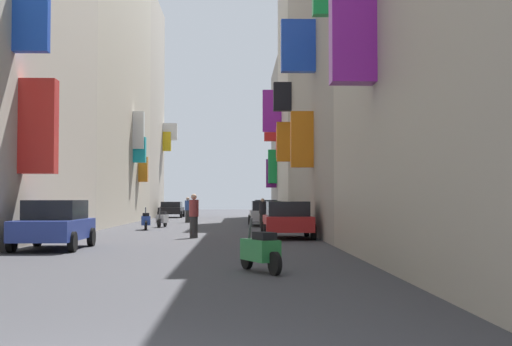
% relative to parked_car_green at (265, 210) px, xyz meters
% --- Properties ---
extents(ground_plane, '(140.00, 140.00, 0.00)m').
position_rel_parked_car_green_xyz_m(ground_plane, '(-3.81, -13.88, -0.77)').
color(ground_plane, '#38383D').
extents(building_left_mid_a, '(6.80, 20.67, 20.90)m').
position_rel_parked_car_green_xyz_m(building_left_mid_a, '(-11.81, -4.72, 9.67)').
color(building_left_mid_a, '#BCB29E').
rests_on(building_left_mid_a, ground).
extents(building_left_mid_b, '(7.31, 10.51, 18.60)m').
position_rel_parked_car_green_xyz_m(building_left_mid_b, '(-11.81, 10.87, 8.52)').
color(building_left_mid_b, '#B2A899').
rests_on(building_left_mid_b, ground).
extents(building_right_mid_a, '(7.39, 20.78, 13.95)m').
position_rel_parked_car_green_xyz_m(building_right_mid_a, '(4.18, -16.06, 6.20)').
color(building_right_mid_a, gray).
rests_on(building_right_mid_a, ground).
extents(building_right_mid_b, '(7.36, 10.96, 17.38)m').
position_rel_parked_car_green_xyz_m(building_right_mid_b, '(4.18, -0.19, 7.92)').
color(building_right_mid_b, '#B2A899').
rests_on(building_right_mid_b, ground).
extents(building_right_mid_c, '(6.83, 10.83, 12.94)m').
position_rel_parked_car_green_xyz_m(building_right_mid_c, '(4.17, 10.70, 5.69)').
color(building_right_mid_c, gray).
rests_on(building_right_mid_c, ground).
extents(parked_car_green, '(1.87, 4.11, 1.49)m').
position_rel_parked_car_green_xyz_m(parked_car_green, '(0.00, 0.00, 0.00)').
color(parked_car_green, '#236638').
rests_on(parked_car_green, ground).
extents(parked_car_red, '(1.97, 3.99, 1.45)m').
position_rel_parked_car_green_xyz_m(parked_car_red, '(-0.00, -21.68, -0.02)').
color(parked_car_red, '#B21E1E').
rests_on(parked_car_red, ground).
extents(parked_car_blue, '(1.93, 3.95, 1.50)m').
position_rel_parked_car_green_xyz_m(parked_car_blue, '(-7.60, -27.48, 0.01)').
color(parked_car_blue, navy).
rests_on(parked_car_blue, ground).
extents(parked_car_silver, '(2.00, 4.40, 1.44)m').
position_rel_parked_car_green_xyz_m(parked_car_silver, '(-0.32, -8.58, -0.02)').
color(parked_car_silver, '#B7B7BC').
rests_on(parked_car_silver, ground).
extents(parked_car_black, '(2.02, 4.14, 1.32)m').
position_rel_parked_car_green_xyz_m(parked_car_black, '(-7.54, 10.11, -0.07)').
color(parked_car_black, black).
rests_on(parked_car_black, ground).
extents(scooter_silver, '(0.59, 1.81, 1.13)m').
position_rel_parked_car_green_xyz_m(scooter_silver, '(-6.09, -10.70, -0.31)').
color(scooter_silver, '#ADADB2').
rests_on(scooter_silver, ground).
extents(scooter_blue, '(0.59, 1.80, 1.13)m').
position_rel_parked_car_green_xyz_m(scooter_blue, '(-6.56, -14.01, -0.31)').
color(scooter_blue, '#2D4CAD').
rests_on(scooter_blue, ground).
extents(scooter_green, '(0.84, 1.79, 1.13)m').
position_rel_parked_car_green_xyz_m(scooter_green, '(-1.48, -34.51, -0.31)').
color(scooter_green, '#287F3D').
rests_on(scooter_green, ground).
extents(pedestrian_crossing, '(0.54, 0.54, 1.74)m').
position_rel_parked_car_green_xyz_m(pedestrian_crossing, '(-3.69, -21.44, 0.10)').
color(pedestrian_crossing, '#2C2C2C').
rests_on(pedestrian_crossing, ground).
extents(pedestrian_near_left, '(0.52, 0.52, 1.67)m').
position_rel_parked_car_green_xyz_m(pedestrian_near_left, '(-5.24, -3.16, 0.06)').
color(pedestrian_near_left, '#2E2E2E').
rests_on(pedestrian_near_left, ground).
extents(pedestrian_near_right, '(0.43, 0.43, 1.58)m').
position_rel_parked_car_green_xyz_m(pedestrian_near_right, '(-0.62, -11.70, 0.01)').
color(pedestrian_near_right, black).
rests_on(pedestrian_near_right, ground).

